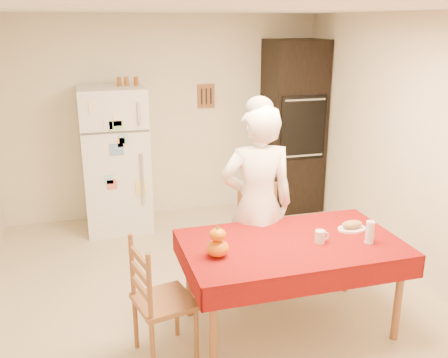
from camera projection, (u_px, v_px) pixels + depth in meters
name	position (u px, v px, depth m)	size (l,w,h in m)	color
floor	(209.00, 295.00, 4.59)	(4.50, 4.50, 0.00)	#C4B78E
room_shell	(208.00, 121.00, 4.10)	(4.02, 4.52, 2.51)	beige
refrigerator	(116.00, 159.00, 5.88)	(0.75, 0.74, 1.70)	white
oven_cabinet	(293.00, 127.00, 6.45)	(0.70, 0.62, 2.20)	black
dining_table	(291.00, 250.00, 3.91)	(1.70, 1.00, 0.76)	brown
chair_far	(261.00, 232.00, 4.71)	(0.43, 0.41, 0.95)	brown
chair_left	(156.00, 297.00, 3.60)	(0.48, 0.50, 0.95)	brown
seated_woman	(257.00, 206.00, 4.30)	(0.65, 0.42, 1.77)	white
coffee_mug	(320.00, 237.00, 3.86)	(0.08, 0.08, 0.10)	silver
pumpkin_lower	(218.00, 248.00, 3.64)	(0.17, 0.17, 0.13)	#E54B05
pumpkin_upper	(218.00, 234.00, 3.60)	(0.12, 0.12, 0.09)	#E94B05
wine_glass	(370.00, 232.00, 3.85)	(0.07, 0.07, 0.18)	silver
bread_plate	(352.00, 229.00, 4.11)	(0.24, 0.24, 0.02)	white
bread_loaf	(352.00, 224.00, 4.10)	(0.18, 0.10, 0.06)	#AC8154
spice_jar_left	(119.00, 82.00, 5.68)	(0.05, 0.05, 0.10)	brown
spice_jar_mid	(126.00, 81.00, 5.70)	(0.05, 0.05, 0.10)	#8F561A
spice_jar_right	(136.00, 81.00, 5.73)	(0.05, 0.05, 0.10)	brown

